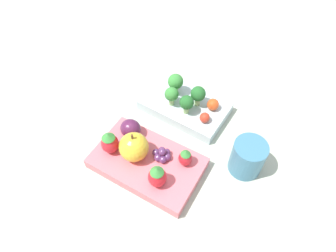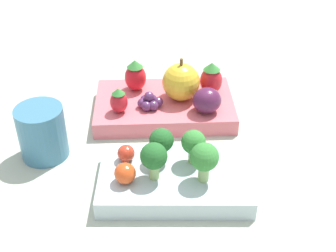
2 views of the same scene
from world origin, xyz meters
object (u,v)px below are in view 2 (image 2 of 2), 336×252
object	(u,v)px
broccoli_floret_2	(193,143)
strawberry_0	(119,101)
drinking_cup	(42,132)
grape_cluster	(149,102)
bento_box_savoury	(173,180)
broccoli_floret_3	(161,141)
strawberry_2	(211,79)
plum	(207,100)
bento_box_fruit	(164,106)
apple	(181,82)
strawberry_1	(135,76)
broccoli_floret_1	(204,158)
cherry_tomato_1	(125,173)
cherry_tomato_0	(126,153)
broccoli_floret_0	(154,157)

from	to	relation	value
broccoli_floret_2	strawberry_0	xyz separation A→B (m)	(0.08, -0.12, -0.01)
drinking_cup	grape_cluster	bearing A→B (deg)	-159.04
bento_box_savoury	grape_cluster	xyz separation A→B (m)	(0.01, -0.15, 0.02)
bento_box_savoury	broccoli_floret_3	distance (m)	0.05
broccoli_floret_2	strawberry_2	world-z (taller)	strawberry_2
strawberry_0	plum	bearing A→B (deg)	171.51
bento_box_fruit	apple	bearing A→B (deg)	-179.29
bento_box_savoury	bento_box_fruit	world-z (taller)	same
broccoli_floret_3	apple	distance (m)	0.15
broccoli_floret_3	strawberry_0	size ratio (longest dim) A/B	1.18
apple	grape_cluster	world-z (taller)	apple
bento_box_savoury	strawberry_1	xyz separation A→B (m)	(0.02, -0.20, 0.04)
bento_box_fruit	broccoli_floret_1	xyz separation A→B (m)	(-0.02, 0.18, 0.04)
broccoli_floret_2	broccoli_floret_3	world-z (taller)	same
apple	cherry_tomato_1	bearing A→B (deg)	60.65
cherry_tomato_0	apple	size ratio (longest dim) A/B	0.33
broccoli_floret_2	plum	size ratio (longest dim) A/B	1.11
broccoli_floret_3	strawberry_1	world-z (taller)	strawberry_1
cherry_tomato_1	apple	size ratio (longest dim) A/B	0.39
broccoli_floret_1	grape_cluster	bearing A→B (deg)	-75.16
broccoli_floret_3	cherry_tomato_0	world-z (taller)	broccoli_floret_3
broccoli_floret_2	strawberry_0	distance (m)	0.15
bento_box_fruit	plum	world-z (taller)	plum
strawberry_2	plum	xyz separation A→B (m)	(0.02, 0.05, -0.01)
broccoli_floret_2	broccoli_floret_3	bearing A→B (deg)	-13.64
bento_box_fruit	strawberry_1	size ratio (longest dim) A/B	4.33
broccoli_floret_0	broccoli_floret_1	bearing A→B (deg)	167.29
bento_box_fruit	broccoli_floret_0	distance (m)	0.18
broccoli_floret_0	plum	distance (m)	0.16
broccoli_floret_3	cherry_tomato_0	bearing A→B (deg)	-8.85
broccoli_floret_1	cherry_tomato_1	xyz separation A→B (m)	(0.09, -0.01, -0.02)
broccoli_floret_2	strawberry_2	bearing A→B (deg)	-110.58
cherry_tomato_0	plum	bearing A→B (deg)	-143.27
plum	cherry_tomato_1	bearing A→B (deg)	45.90
apple	drinking_cup	world-z (taller)	apple
broccoli_floret_0	broccoli_floret_2	world-z (taller)	broccoli_floret_0
broccoli_floret_2	broccoli_floret_0	bearing A→B (deg)	22.85
strawberry_1	cherry_tomato_0	bearing A→B (deg)	80.34
broccoli_floret_0	broccoli_floret_1	size ratio (longest dim) A/B	0.95
bento_box_savoury	strawberry_1	size ratio (longest dim) A/B	3.95
broccoli_floret_0	strawberry_1	bearing A→B (deg)	-89.58
cherry_tomato_0	cherry_tomato_1	distance (m)	0.04
strawberry_2	plum	world-z (taller)	strawberry_2
bento_box_savoury	strawberry_2	size ratio (longest dim) A/B	3.85
cherry_tomato_1	strawberry_1	bearing A→B (deg)	-99.00
bento_box_savoury	broccoli_floret_2	bearing A→B (deg)	-149.72
bento_box_fruit	broccoli_floret_1	bearing A→B (deg)	96.06
grape_cluster	strawberry_2	bearing A→B (deg)	-165.66
bento_box_savoury	strawberry_0	size ratio (longest dim) A/B	5.11
strawberry_1	grape_cluster	size ratio (longest dim) A/B	1.44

